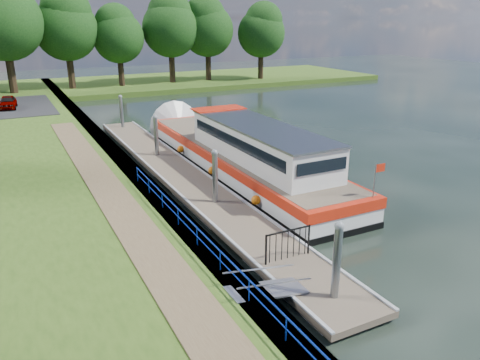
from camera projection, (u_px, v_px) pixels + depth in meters
name	position (u px, v px, depth m)	size (l,w,h in m)	color
ground	(324.00, 299.00, 15.14)	(160.00, 160.00, 0.00)	black
bank_edge	(127.00, 171.00, 26.53)	(1.10, 90.00, 0.78)	#473D2D
far_bank	(165.00, 82.00, 63.93)	(60.00, 18.00, 0.60)	#325016
footpath	(125.00, 214.00, 19.71)	(1.60, 40.00, 0.05)	brown
blue_fence	(208.00, 243.00, 16.05)	(0.04, 18.04, 0.72)	#0C2DBF
pontoon	(182.00, 178.00, 26.01)	(2.50, 30.00, 0.56)	brown
mooring_piles	(182.00, 159.00, 25.65)	(0.30, 27.30, 3.55)	gray
gangway	(267.00, 289.00, 14.56)	(2.58, 1.00, 0.92)	#A5A8AD
gate_panel	(288.00, 240.00, 16.61)	(1.85, 0.05, 1.15)	black
barge	(235.00, 152.00, 27.79)	(4.36, 21.15, 4.78)	black
horizon_trees	(55.00, 24.00, 52.77)	(54.38, 10.03, 12.87)	#332316
car_a	(8.00, 102.00, 42.33)	(1.37, 3.40, 1.16)	#999999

